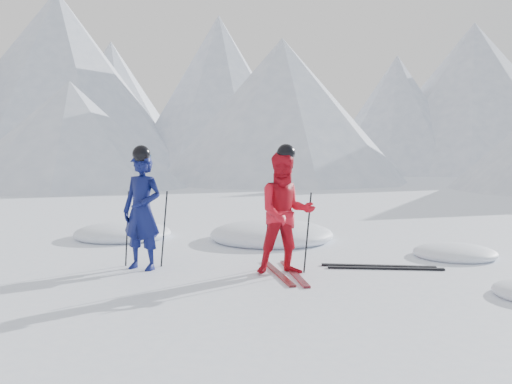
# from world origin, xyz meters

# --- Properties ---
(ground) EXTENTS (160.00, 160.00, 0.00)m
(ground) POSITION_xyz_m (0.00, 0.00, 0.00)
(ground) COLOR white
(ground) RESTS_ON ground
(mountain_range) EXTENTS (106.15, 62.94, 15.53)m
(mountain_range) POSITION_xyz_m (5.71, 35.31, 6.72)
(mountain_range) COLOR #B2BCD1
(mountain_range) RESTS_ON ground
(skier_blue) EXTENTS (0.71, 0.56, 1.73)m
(skier_blue) POSITION_xyz_m (-2.94, -0.48, 0.86)
(skier_blue) COLOR #0C134B
(skier_blue) RESTS_ON ground
(skier_red) EXTENTS (1.01, 0.90, 1.74)m
(skier_red) POSITION_xyz_m (-0.81, -0.44, 0.87)
(skier_red) COLOR red
(skier_red) RESTS_ON ground
(pole_blue_left) EXTENTS (0.12, 0.08, 1.15)m
(pole_blue_left) POSITION_xyz_m (-3.24, -0.33, 0.58)
(pole_blue_left) COLOR black
(pole_blue_left) RESTS_ON ground
(pole_blue_right) EXTENTS (0.12, 0.07, 1.15)m
(pole_blue_right) POSITION_xyz_m (-2.69, -0.23, 0.58)
(pole_blue_right) COLOR black
(pole_blue_right) RESTS_ON ground
(pole_red_left) EXTENTS (0.12, 0.09, 1.16)m
(pole_red_left) POSITION_xyz_m (-1.11, -0.19, 0.58)
(pole_red_left) COLOR black
(pole_red_left) RESTS_ON ground
(pole_red_right) EXTENTS (0.12, 0.08, 1.16)m
(pole_red_right) POSITION_xyz_m (-0.51, -0.29, 0.58)
(pole_red_right) COLOR black
(pole_red_right) RESTS_ON ground
(ski_worn_left) EXTENTS (0.69, 1.62, 0.03)m
(ski_worn_left) POSITION_xyz_m (-0.93, -0.44, 0.01)
(ski_worn_left) COLOR black
(ski_worn_left) RESTS_ON ground
(ski_worn_right) EXTENTS (0.58, 1.65, 0.03)m
(ski_worn_right) POSITION_xyz_m (-0.69, -0.44, 0.01)
(ski_worn_right) COLOR black
(ski_worn_right) RESTS_ON ground
(ski_loose_a) EXTENTS (1.70, 0.16, 0.03)m
(ski_loose_a) POSITION_xyz_m (0.52, 0.26, 0.01)
(ski_loose_a) COLOR black
(ski_loose_a) RESTS_ON ground
(ski_loose_b) EXTENTS (1.70, 0.22, 0.03)m
(ski_loose_b) POSITION_xyz_m (0.62, 0.11, 0.01)
(ski_loose_b) COLOR black
(ski_loose_b) RESTS_ON ground
(snow_lumps) EXTENTS (8.36, 5.53, 0.54)m
(snow_lumps) POSITION_xyz_m (-1.79, 2.17, 0.00)
(snow_lumps) COLOR white
(snow_lumps) RESTS_ON ground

